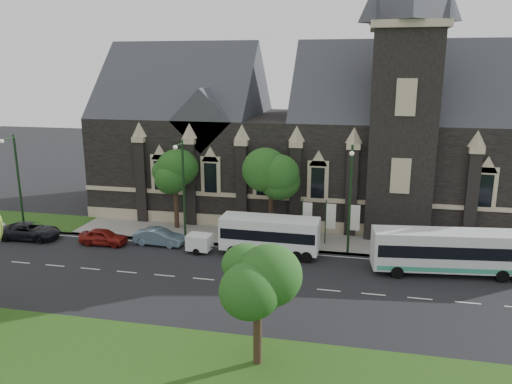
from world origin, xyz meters
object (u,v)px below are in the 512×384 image
(street_lamp_far, at_px, (17,177))
(car_far_red, at_px, (103,237))
(tour_coach, at_px, (451,251))
(tree_walk_left, at_px, (178,169))
(banner_flag_right, at_px, (353,220))
(tree_walk_right, at_px, (274,172))
(street_lamp_near, at_px, (350,194))
(sedan, at_px, (159,237))
(tree_park_east, at_px, (262,279))
(street_lamp_mid, at_px, (183,185))
(banner_flag_left, at_px, (305,217))
(shuttle_bus, at_px, (270,233))
(car_far_black, at_px, (30,231))
(banner_flag_center, at_px, (329,219))
(box_trailer, at_px, (199,242))

(street_lamp_far, distance_m, car_far_red, 10.52)
(tour_coach, bearing_deg, tree_walk_left, 158.75)
(banner_flag_right, bearing_deg, tree_walk_right, 166.40)
(tree_walk_right, distance_m, street_lamp_near, 7.72)
(tour_coach, bearing_deg, sedan, 169.85)
(tree_park_east, height_order, sedan, tree_park_east)
(street_lamp_mid, bearing_deg, sedan, -152.17)
(tree_walk_left, relative_size, street_lamp_mid, 0.85)
(street_lamp_mid, xyz_separation_m, banner_flag_left, (10.29, 1.91, -2.73))
(tree_walk_left, bearing_deg, banner_flag_right, -6.04)
(street_lamp_near, bearing_deg, tour_coach, -17.64)
(shuttle_bus, height_order, car_far_red, shuttle_bus)
(tree_walk_left, height_order, shuttle_bus, tree_walk_left)
(tree_walk_right, relative_size, tour_coach, 0.68)
(tour_coach, relative_size, car_far_black, 2.19)
(street_lamp_near, xyz_separation_m, shuttle_bus, (-6.23, -1.14, -3.34))
(tree_park_east, height_order, tree_walk_left, tree_walk_left)
(banner_flag_center, xyz_separation_m, car_far_black, (-26.01, -3.88, -1.65))
(shuttle_bus, bearing_deg, banner_flag_center, 34.92)
(car_far_black, bearing_deg, banner_flag_left, -83.64)
(tree_park_east, relative_size, tree_walk_right, 0.81)
(street_lamp_mid, height_order, street_lamp_far, same)
(banner_flag_right, xyz_separation_m, box_trailer, (-12.28, -3.85, -1.53))
(street_lamp_mid, height_order, tour_coach, street_lamp_mid)
(street_lamp_far, relative_size, car_far_red, 2.19)
(tree_walk_left, bearing_deg, banner_flag_left, -8.02)
(banner_flag_right, xyz_separation_m, sedan, (-16.21, -2.92, -1.67))
(banner_flag_left, distance_m, box_trailer, 9.25)
(street_lamp_far, xyz_separation_m, banner_flag_left, (26.29, 1.91, -2.73))
(street_lamp_near, bearing_deg, banner_flag_right, 81.44)
(tree_walk_left, distance_m, street_lamp_far, 14.67)
(tree_park_east, distance_m, car_far_red, 22.53)
(car_far_red, distance_m, car_far_black, 7.07)
(street_lamp_far, height_order, car_far_black, street_lamp_far)
(tree_walk_right, bearing_deg, shuttle_bus, -83.31)
(street_lamp_mid, distance_m, street_lamp_far, 16.00)
(tree_park_east, height_order, tree_walk_right, tree_walk_right)
(street_lamp_far, height_order, box_trailer, street_lamp_far)
(banner_flag_right, bearing_deg, car_far_red, -169.55)
(tree_walk_left, bearing_deg, sedan, -91.58)
(tree_park_east, xyz_separation_m, tree_walk_left, (-11.97, 20.03, 1.12))
(tree_park_east, relative_size, banner_flag_right, 1.57)
(street_lamp_mid, relative_size, banner_flag_left, 2.25)
(tree_park_east, distance_m, street_lamp_mid, 19.32)
(street_lamp_far, relative_size, box_trailer, 3.14)
(tree_walk_left, xyz_separation_m, sedan, (-0.13, -4.63, -5.02))
(street_lamp_mid, bearing_deg, banner_flag_right, 7.60)
(tree_walk_right, bearing_deg, street_lamp_near, -28.06)
(tree_park_east, distance_m, car_far_black, 28.20)
(tree_walk_right, height_order, box_trailer, tree_walk_right)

